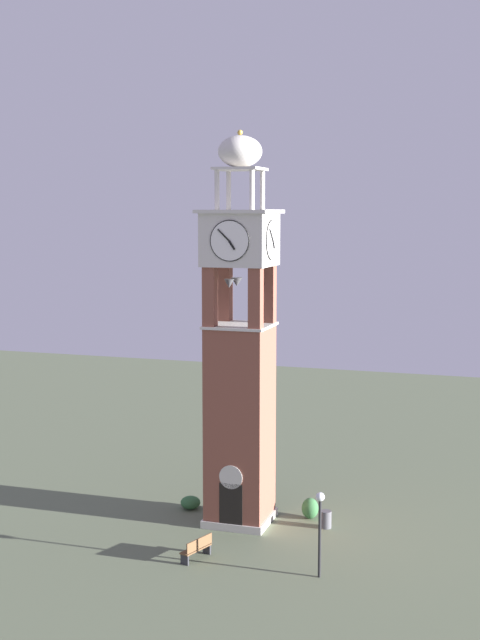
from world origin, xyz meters
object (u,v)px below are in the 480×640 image
(clock_tower, at_px, (240,365))
(lamp_post, at_px, (320,518))
(trash_bin, at_px, (326,519))
(park_bench, at_px, (197,548))

(clock_tower, height_order, lamp_post, clock_tower)
(clock_tower, relative_size, trash_bin, 22.60)
(clock_tower, bearing_deg, lamp_post, -45.24)
(park_bench, relative_size, trash_bin, 2.07)
(clock_tower, xyz_separation_m, trash_bin, (4.02, 0.43, -7.05))
(trash_bin, bearing_deg, lamp_post, -80.54)
(clock_tower, relative_size, lamp_post, 5.18)
(park_bench, distance_m, lamp_post, 5.62)
(park_bench, height_order, lamp_post, lamp_post)
(clock_tower, bearing_deg, park_bench, -94.16)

